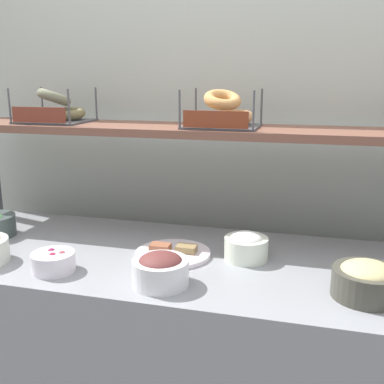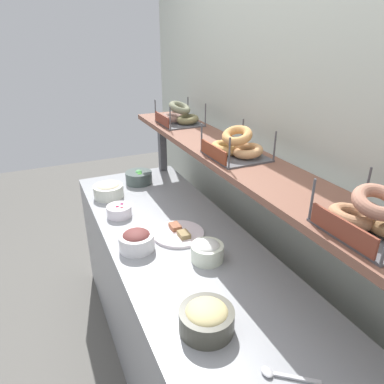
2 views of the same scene
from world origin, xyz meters
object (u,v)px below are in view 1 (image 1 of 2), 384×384
at_px(bowl_hummus, 367,280).
at_px(bagel_basket_poppy, 54,111).
at_px(bowl_cream_cheese, 246,246).
at_px(bowl_chocolate_spread, 161,269).
at_px(serving_plate_white, 173,253).
at_px(bowl_beet_salad, 53,262).
at_px(bagel_basket_sesame, 222,115).

height_order(bowl_hummus, bagel_basket_poppy, bagel_basket_poppy).
height_order(bowl_cream_cheese, bagel_basket_poppy, bagel_basket_poppy).
relative_size(bowl_chocolate_spread, serving_plate_white, 0.65).
height_order(bowl_hummus, serving_plate_white, bowl_hummus).
bearing_deg(bowl_beet_salad, serving_plate_white, 34.12).
xyz_separation_m(bagel_basket_poppy, bagel_basket_sesame, (0.71, -0.01, 0.00)).
distance_m(bowl_hummus, serving_plate_white, 0.65).
bearing_deg(serving_plate_white, bowl_cream_cheese, 8.23).
height_order(serving_plate_white, bagel_basket_sesame, bagel_basket_sesame).
bearing_deg(bagel_basket_sesame, serving_plate_white, -115.85).
bearing_deg(bowl_beet_salad, bowl_chocolate_spread, -0.86).
bearing_deg(bowl_chocolate_spread, bagel_basket_poppy, 141.81).
xyz_separation_m(bowl_chocolate_spread, bagel_basket_poppy, (-0.62, 0.49, 0.43)).
bearing_deg(bowl_hummus, bowl_chocolate_spread, -172.66).
relative_size(bowl_cream_cheese, bowl_beet_salad, 1.08).
xyz_separation_m(bowl_cream_cheese, bagel_basket_sesame, (-0.14, 0.21, 0.43)).
distance_m(bowl_beet_salad, bagel_basket_poppy, 0.70).
height_order(serving_plate_white, bagel_basket_poppy, bagel_basket_poppy).
distance_m(bowl_chocolate_spread, serving_plate_white, 0.24).
height_order(bowl_hummus, bagel_basket_sesame, bagel_basket_sesame).
relative_size(bowl_chocolate_spread, bagel_basket_sesame, 0.61).
height_order(bowl_chocolate_spread, bagel_basket_poppy, bagel_basket_poppy).
xyz_separation_m(bowl_beet_salad, bagel_basket_poppy, (-0.25, 0.48, 0.44)).
relative_size(bowl_chocolate_spread, bowl_hummus, 0.88).
height_order(bowl_chocolate_spread, bowl_cream_cheese, bowl_chocolate_spread).
height_order(bowl_hummus, bowl_beet_salad, bowl_hummus).
distance_m(bowl_chocolate_spread, bowl_hummus, 0.60).
height_order(bowl_chocolate_spread, serving_plate_white, bowl_chocolate_spread).
bearing_deg(bowl_beet_salad, bagel_basket_sesame, 46.12).
distance_m(bagel_basket_poppy, bagel_basket_sesame, 0.71).
bearing_deg(bowl_cream_cheese, bagel_basket_sesame, 123.15).
bearing_deg(bowl_hummus, bowl_cream_cheese, 152.76).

